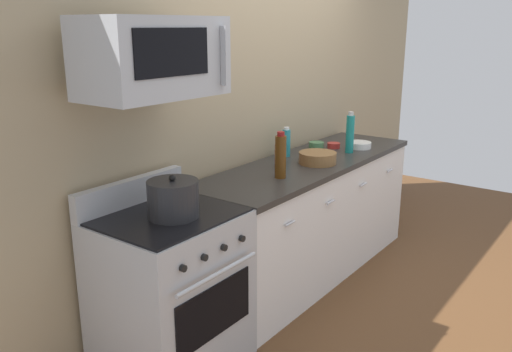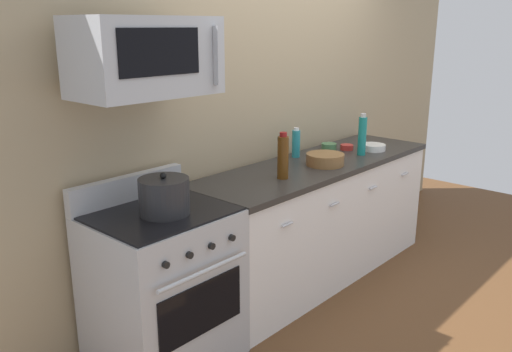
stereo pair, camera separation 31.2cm
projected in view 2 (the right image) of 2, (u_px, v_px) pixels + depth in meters
The scene contains 14 objects.
ground_plane at pixel (315, 274), 4.22m from camera, with size 6.40×6.40×0.00m, color brown.
back_wall at pixel (278, 99), 4.12m from camera, with size 5.33×0.10×2.70m, color tan.
counter_unit at pixel (317, 219), 4.10m from camera, with size 2.24×0.66×0.92m.
range_oven at pixel (163, 286), 3.03m from camera, with size 0.76×0.69×1.07m.
microwave at pixel (145, 57), 2.71m from camera, with size 0.74×0.44×0.40m.
bottle_wine_amber at pixel (283, 157), 3.50m from camera, with size 0.08×0.08×0.31m.
bottle_sparkling_teal at pixel (362, 135), 4.14m from camera, with size 0.07×0.07×0.33m.
bottle_hot_sauce_red at pixel (284, 156), 3.78m from camera, with size 0.05×0.05×0.18m.
bottle_dish_soap at pixel (296, 143), 4.08m from camera, with size 0.06×0.06×0.23m.
bowl_green_glaze at pixel (329, 146), 4.34m from camera, with size 0.12×0.12×0.05m.
bowl_wooden_salad at pixel (325, 159), 3.87m from camera, with size 0.28×0.28×0.08m.
bowl_red_small at pixel (347, 147), 4.35m from camera, with size 0.11×0.11×0.04m.
bowl_white_ceramic at pixel (373, 147), 4.33m from camera, with size 0.20×0.20×0.05m.
stockpot at pixel (164, 196), 2.84m from camera, with size 0.27×0.27×0.23m.
Camera 2 is at (-3.17, -2.23, 1.91)m, focal length 37.28 mm.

